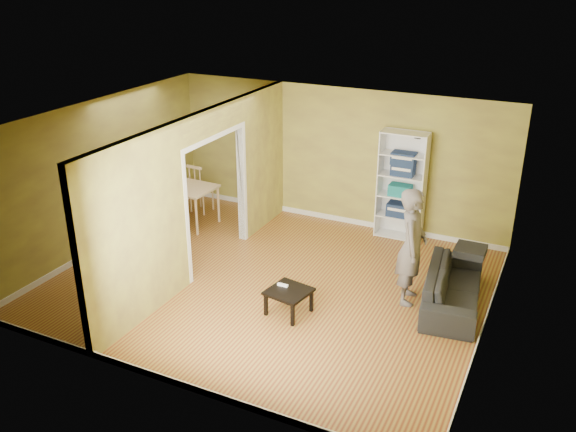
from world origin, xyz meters
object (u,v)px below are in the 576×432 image
object	(u,v)px
chair_left	(155,193)
chair_far	(201,187)
sofa	(454,281)
coffee_table	(289,294)
chair_near	(164,213)
person	(413,237)
bookshelf	(402,185)
dining_table	(183,190)

from	to	relation	value
chair_left	chair_far	xyz separation A→B (m)	(0.66, 0.64, 0.01)
sofa	chair_far	size ratio (longest dim) A/B	1.93
coffee_table	chair_near	size ratio (longest dim) A/B	0.63
person	bookshelf	bearing A→B (deg)	9.13
person	chair_left	size ratio (longest dim) A/B	2.08
sofa	person	size ratio (longest dim) A/B	0.94
person	coffee_table	world-z (taller)	person
bookshelf	chair_near	bearing A→B (deg)	-154.64
coffee_table	dining_table	world-z (taller)	dining_table
coffee_table	chair_left	world-z (taller)	chair_left
bookshelf	chair_left	world-z (taller)	bookshelf
sofa	coffee_table	distance (m)	2.43
chair_left	chair_far	distance (m)	0.92
bookshelf	chair_near	world-z (taller)	bookshelf
person	bookshelf	distance (m)	2.32
coffee_table	sofa	bearing A→B (deg)	31.86
person	dining_table	distance (m)	4.78
coffee_table	chair_far	size ratio (longest dim) A/B	0.56
bookshelf	chair_far	distance (m)	3.99
bookshelf	chair_near	size ratio (longest dim) A/B	2.22
sofa	chair_left	bearing A→B (deg)	75.47
sofa	chair_far	bearing A→B (deg)	67.95
bookshelf	coffee_table	world-z (taller)	bookshelf
sofa	coffee_table	bearing A→B (deg)	115.01
dining_table	chair_far	bearing A→B (deg)	91.98
dining_table	bookshelf	bearing A→B (deg)	17.31
coffee_table	chair_near	distance (m)	3.54
bookshelf	coffee_table	xyz separation A→B (m)	(-0.67, -3.29, -0.67)
person	coffee_table	distance (m)	1.95
dining_table	chair_far	size ratio (longest dim) A/B	1.20
bookshelf	dining_table	world-z (taller)	bookshelf
bookshelf	dining_table	xyz separation A→B (m)	(-3.90, -1.22, -0.31)
bookshelf	dining_table	bearing A→B (deg)	-162.69
coffee_table	chair_left	size ratio (longest dim) A/B	0.56
chair_left	person	bearing A→B (deg)	60.83
chair_near	bookshelf	bearing A→B (deg)	42.07
coffee_table	dining_table	distance (m)	3.85
chair_near	person	bearing A→B (deg)	12.59
coffee_table	dining_table	size ratio (longest dim) A/B	0.46
person	chair_far	world-z (taller)	person
person	sofa	bearing A→B (deg)	-84.72
dining_table	chair_left	world-z (taller)	chair_left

